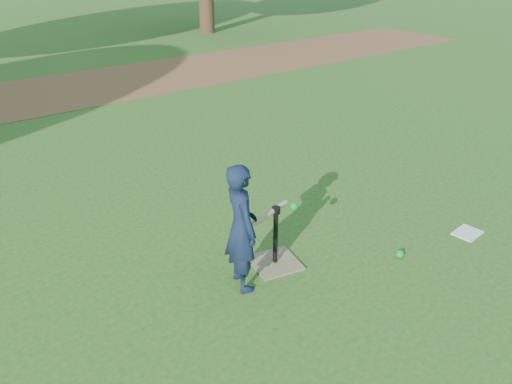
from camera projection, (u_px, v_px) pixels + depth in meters
ground at (301, 255)px, 4.92m from camera, size 80.00×80.00×0.00m
dirt_strip at (57, 92)px, 10.25m from camera, size 24.00×3.00×0.01m
child at (241, 228)px, 4.24m from camera, size 0.38×0.48×1.18m
wiffle_ball_ground at (400, 254)px, 4.86m from camera, size 0.08×0.08×0.08m
clipboard at (467, 233)px, 5.28m from camera, size 0.32×0.26×0.01m
batting_tee at (275, 254)px, 4.74m from camera, size 0.51×0.51×0.61m
swing_action at (270, 214)px, 4.46m from camera, size 0.69×0.21×0.09m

